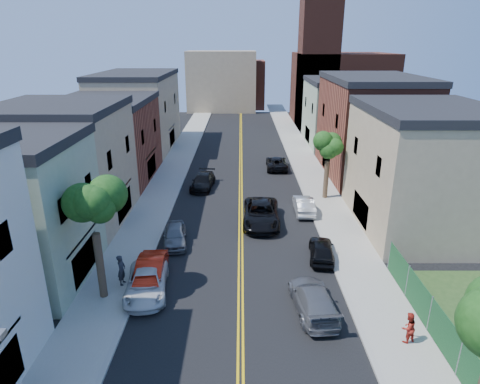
{
  "coord_description": "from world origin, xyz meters",
  "views": [
    {
      "loc": [
        0.01,
        -6.37,
        14.02
      ],
      "look_at": [
        -0.06,
        26.36,
        2.0
      ],
      "focal_mm": 30.99,
      "sensor_mm": 36.0,
      "label": 1
    }
  ],
  "objects_px": {
    "grey_car_right": "(313,299)",
    "black_suv_lane": "(261,214)",
    "white_pickup": "(147,283)",
    "grey_car_left": "(175,235)",
    "pedestrian_left": "(122,270)",
    "black_car_left": "(203,181)",
    "dark_car_right_far": "(277,163)",
    "silver_car_right": "(304,205)",
    "pedestrian_right": "(408,327)",
    "red_sedan": "(150,272)",
    "black_car_right": "(322,250)"
  },
  "relations": [
    {
      "from": "grey_car_right",
      "to": "pedestrian_right",
      "type": "height_order",
      "value": "pedestrian_right"
    },
    {
      "from": "pedestrian_right",
      "to": "white_pickup",
      "type": "bearing_deg",
      "value": -39.37
    },
    {
      "from": "silver_car_right",
      "to": "pedestrian_right",
      "type": "bearing_deg",
      "value": 99.53
    },
    {
      "from": "black_car_left",
      "to": "dark_car_right_far",
      "type": "relative_size",
      "value": 0.97
    },
    {
      "from": "dark_car_right_far",
      "to": "pedestrian_right",
      "type": "bearing_deg",
      "value": 98.86
    },
    {
      "from": "grey_car_left",
      "to": "black_car_right",
      "type": "bearing_deg",
      "value": -19.59
    },
    {
      "from": "dark_car_right_far",
      "to": "pedestrian_right",
      "type": "relative_size",
      "value": 3.1
    },
    {
      "from": "dark_car_right_far",
      "to": "pedestrian_right",
      "type": "xyz_separation_m",
      "value": [
        3.97,
        -29.56,
        0.26
      ]
    },
    {
      "from": "black_car_left",
      "to": "grey_car_right",
      "type": "height_order",
      "value": "grey_car_right"
    },
    {
      "from": "grey_car_left",
      "to": "black_suv_lane",
      "type": "relative_size",
      "value": 0.66
    },
    {
      "from": "grey_car_right",
      "to": "pedestrian_left",
      "type": "distance_m",
      "value": 11.37
    },
    {
      "from": "red_sedan",
      "to": "grey_car_left",
      "type": "distance_m",
      "value": 5.31
    },
    {
      "from": "black_car_left",
      "to": "black_car_right",
      "type": "xyz_separation_m",
      "value": [
        9.3,
        -14.37,
        -0.02
      ]
    },
    {
      "from": "grey_car_left",
      "to": "dark_car_right_far",
      "type": "distance_m",
      "value": 20.92
    },
    {
      "from": "pedestrian_right",
      "to": "red_sedan",
      "type": "bearing_deg",
      "value": -43.41
    },
    {
      "from": "black_car_left",
      "to": "black_suv_lane",
      "type": "xyz_separation_m",
      "value": [
        5.45,
        -8.6,
        0.15
      ]
    },
    {
      "from": "black_car_right",
      "to": "pedestrian_right",
      "type": "height_order",
      "value": "pedestrian_right"
    },
    {
      "from": "red_sedan",
      "to": "pedestrian_left",
      "type": "height_order",
      "value": "pedestrian_left"
    },
    {
      "from": "grey_car_right",
      "to": "black_suv_lane",
      "type": "distance_m",
      "value": 11.82
    },
    {
      "from": "black_car_right",
      "to": "dark_car_right_far",
      "type": "relative_size",
      "value": 0.8
    },
    {
      "from": "red_sedan",
      "to": "white_pickup",
      "type": "xyz_separation_m",
      "value": [
        0.0,
        -1.08,
        -0.07
      ]
    },
    {
      "from": "white_pickup",
      "to": "grey_car_right",
      "type": "distance_m",
      "value": 9.61
    },
    {
      "from": "red_sedan",
      "to": "grey_car_left",
      "type": "bearing_deg",
      "value": 80.25
    },
    {
      "from": "dark_car_right_far",
      "to": "white_pickup",
      "type": "bearing_deg",
      "value": 70.29
    },
    {
      "from": "black_car_right",
      "to": "pedestrian_left",
      "type": "distance_m",
      "value": 13.09
    },
    {
      "from": "black_car_right",
      "to": "white_pickup",
      "type": "bearing_deg",
      "value": 27.85
    },
    {
      "from": "grey_car_right",
      "to": "dark_car_right_far",
      "type": "xyz_separation_m",
      "value": [
        0.19,
        26.91,
        -0.03
      ]
    },
    {
      "from": "black_car_left",
      "to": "dark_car_right_far",
      "type": "xyz_separation_m",
      "value": [
        7.96,
        6.73,
        -0.01
      ]
    },
    {
      "from": "white_pickup",
      "to": "black_car_left",
      "type": "height_order",
      "value": "black_car_left"
    },
    {
      "from": "white_pickup",
      "to": "grey_car_left",
      "type": "xyz_separation_m",
      "value": [
        0.7,
        6.35,
        0.01
      ]
    },
    {
      "from": "grey_car_left",
      "to": "grey_car_right",
      "type": "bearing_deg",
      "value": -49.98
    },
    {
      "from": "white_pickup",
      "to": "grey_car_left",
      "type": "relative_size",
      "value": 1.21
    },
    {
      "from": "black_car_right",
      "to": "grey_car_right",
      "type": "bearing_deg",
      "value": 82.39
    },
    {
      "from": "grey_car_left",
      "to": "black_suv_lane",
      "type": "distance_m",
      "value": 7.38
    },
    {
      "from": "black_car_left",
      "to": "grey_car_right",
      "type": "relative_size",
      "value": 0.97
    },
    {
      "from": "pedestrian_left",
      "to": "silver_car_right",
      "type": "bearing_deg",
      "value": -42.38
    },
    {
      "from": "black_car_left",
      "to": "dark_car_right_far",
      "type": "distance_m",
      "value": 10.42
    },
    {
      "from": "pedestrian_right",
      "to": "dark_car_right_far",
      "type": "bearing_deg",
      "value": -104.19
    },
    {
      "from": "white_pickup",
      "to": "silver_car_right",
      "type": "distance_m",
      "value": 16.39
    },
    {
      "from": "pedestrian_right",
      "to": "grey_car_left",
      "type": "bearing_deg",
      "value": -61.33
    },
    {
      "from": "grey_car_left",
      "to": "silver_car_right",
      "type": "xyz_separation_m",
      "value": [
        10.23,
        5.87,
        0.01
      ]
    },
    {
      "from": "black_suv_lane",
      "to": "pedestrian_left",
      "type": "distance_m",
      "value": 12.7
    },
    {
      "from": "dark_car_right_far",
      "to": "black_car_right",
      "type": "bearing_deg",
      "value": 94.87
    },
    {
      "from": "grey_car_left",
      "to": "dark_car_right_far",
      "type": "xyz_separation_m",
      "value": [
        8.95,
        18.9,
        -0.0
      ]
    },
    {
      "from": "white_pickup",
      "to": "dark_car_right_far",
      "type": "xyz_separation_m",
      "value": [
        9.66,
        25.25,
        0.01
      ]
    },
    {
      "from": "dark_car_right_far",
      "to": "pedestrian_left",
      "type": "xyz_separation_m",
      "value": [
        -11.29,
        -24.48,
        0.41
      ]
    },
    {
      "from": "pedestrian_right",
      "to": "black_car_right",
      "type": "bearing_deg",
      "value": -94.6
    },
    {
      "from": "white_pickup",
      "to": "black_suv_lane",
      "type": "bearing_deg",
      "value": 47.4
    },
    {
      "from": "pedestrian_right",
      "to": "grey_car_right",
      "type": "bearing_deg",
      "value": -54.27
    },
    {
      "from": "white_pickup",
      "to": "pedestrian_right",
      "type": "distance_m",
      "value": 14.29
    }
  ]
}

